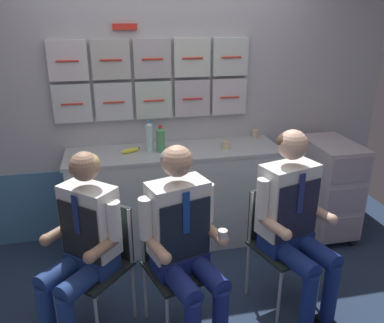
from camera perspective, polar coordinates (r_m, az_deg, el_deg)
name	(u,v)px	position (r m, az deg, el deg)	size (l,w,h in m)	color
galley_bulkhead	(167,123)	(3.66, -3.57, 5.63)	(4.20, 0.14, 2.15)	#B4B3B9
galley_counter	(175,197)	(3.62, -2.49, -5.10)	(1.87, 0.53, 0.90)	#B7BDC3
service_trolley	(328,186)	(3.94, 19.03, -3.35)	(0.40, 0.65, 0.92)	black
folding_chair_left	(102,251)	(2.76, -12.88, -12.50)	(0.57, 0.57, 0.87)	#A8AAAF
crew_member_left	(82,242)	(2.59, -15.63, -11.14)	(0.62, 0.64, 1.26)	black
folding_chair_center	(173,252)	(2.70, -2.72, -12.85)	(0.50, 0.50, 0.87)	#A8AAAF
crew_member_center	(184,238)	(2.47, -1.12, -11.03)	(0.53, 0.69, 1.30)	black
folding_chair_near_trolley	(277,232)	(2.97, 12.15, -9.90)	(0.50, 0.50, 0.87)	#A8AAAF
crew_member_near_trolley	(294,216)	(2.77, 14.58, -7.66)	(0.54, 0.70, 1.33)	black
water_bottle_tall	(161,139)	(3.38, -4.56, 3.21)	(0.08, 0.08, 0.23)	#4F975E
water_bottle_blue_cap	(149,137)	(3.39, -6.16, 3.59)	(0.06, 0.06, 0.27)	silver
paper_cup_tan	(255,134)	(3.81, 9.12, 3.98)	(0.06, 0.06, 0.08)	tan
coffee_cup_spare	(226,145)	(3.48, 4.89, 2.41)	(0.07, 0.07, 0.07)	#C8B289
snack_banana	(130,150)	(3.41, -8.89, 1.58)	(0.17, 0.10, 0.04)	yellow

